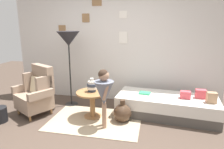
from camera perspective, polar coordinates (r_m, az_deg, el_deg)
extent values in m
plane|color=#4C3D33|center=(3.33, -6.28, -18.19)|extent=(12.00, 12.00, 0.00)
cube|color=silver|center=(4.73, 0.78, 8.24)|extent=(4.80, 0.10, 2.60)
cube|color=olive|center=(5.06, -13.71, 12.09)|extent=(0.17, 0.02, 0.20)
cube|color=slate|center=(5.06, -13.73, 12.09)|extent=(0.13, 0.01, 0.16)
cube|color=olive|center=(4.78, -4.27, 20.02)|extent=(0.22, 0.02, 0.24)
cube|color=beige|center=(4.78, -4.29, 20.02)|extent=(0.17, 0.01, 0.19)
cube|color=white|center=(4.63, 3.16, 10.29)|extent=(0.19, 0.02, 0.26)
cube|color=#5B5B57|center=(4.63, 3.15, 10.29)|extent=(0.15, 0.01, 0.20)
cube|color=olive|center=(4.84, -7.33, 15.40)|extent=(0.17, 0.02, 0.19)
cube|color=slate|center=(4.83, -7.34, 15.40)|extent=(0.13, 0.01, 0.15)
cube|color=white|center=(4.63, 3.14, 16.39)|extent=(0.16, 0.02, 0.15)
cube|color=beige|center=(4.62, 3.13, 16.39)|extent=(0.13, 0.01, 0.12)
cube|color=tan|center=(3.95, -4.63, -12.64)|extent=(1.68, 1.17, 0.01)
cylinder|color=#9E7042|center=(4.59, -24.60, -9.25)|extent=(0.04, 0.04, 0.12)
cylinder|color=#9E7042|center=(4.18, -21.90, -11.24)|extent=(0.04, 0.04, 0.12)
cylinder|color=#9E7042|center=(4.76, -19.64, -7.95)|extent=(0.04, 0.04, 0.12)
cylinder|color=#9E7042|center=(4.37, -16.58, -9.69)|extent=(0.04, 0.04, 0.12)
cube|color=gray|center=(4.39, -20.93, -6.97)|extent=(0.80, 0.78, 0.30)
cube|color=gray|center=(4.37, -18.74, -1.04)|extent=(0.59, 0.42, 0.55)
cube|color=gray|center=(4.56, -21.71, -1.78)|extent=(0.22, 0.31, 0.39)
cube|color=gray|center=(4.11, -18.46, -3.14)|extent=(0.22, 0.31, 0.39)
cube|color=gray|center=(4.60, -23.28, -3.36)|extent=(0.33, 0.48, 0.14)
cube|color=gray|center=(4.03, -19.28, -5.35)|extent=(0.33, 0.48, 0.14)
cube|color=beige|center=(4.34, -20.13, -2.84)|extent=(0.39, 0.32, 0.33)
cube|color=#4C4742|center=(4.25, 14.80, -9.83)|extent=(1.97, 0.99, 0.18)
cube|color=silver|center=(4.17, 14.97, -7.32)|extent=(1.97, 0.99, 0.22)
cube|color=tan|center=(4.05, 26.04, -5.83)|extent=(0.17, 0.13, 0.19)
cube|color=#D64C56|center=(4.22, 23.53, -4.99)|extent=(0.19, 0.13, 0.17)
cube|color=#D64C56|center=(4.10, 19.80, -5.36)|extent=(0.19, 0.13, 0.14)
cylinder|color=#9E7042|center=(4.10, -5.39, -11.51)|extent=(0.34, 0.34, 0.02)
cylinder|color=#9E7042|center=(4.01, -5.47, -8.39)|extent=(0.10, 0.10, 0.46)
cylinder|color=#9E7042|center=(3.92, -5.55, -5.06)|extent=(0.61, 0.61, 0.03)
cylinder|color=#2D384C|center=(3.94, -5.60, -4.35)|extent=(0.15, 0.15, 0.05)
cylinder|color=silver|center=(3.92, -5.61, -3.66)|extent=(0.19, 0.19, 0.05)
cylinder|color=#2D384C|center=(3.91, -5.63, -2.95)|extent=(0.19, 0.19, 0.05)
cylinder|color=silver|center=(3.89, -5.65, -2.24)|extent=(0.15, 0.15, 0.05)
cylinder|color=silver|center=(3.88, -5.67, -1.46)|extent=(0.07, 0.07, 0.06)
cylinder|color=black|center=(4.75, -11.19, -8.06)|extent=(0.28, 0.28, 0.02)
cylinder|color=black|center=(4.53, -11.65, 1.06)|extent=(0.03, 0.03, 1.53)
cone|color=#232328|center=(4.43, -12.08, 9.75)|extent=(0.48, 0.48, 0.30)
cylinder|color=#A37A60|center=(3.59, -2.13, -11.59)|extent=(0.07, 0.07, 0.44)
cylinder|color=#A37A60|center=(3.68, -2.25, -10.92)|extent=(0.07, 0.07, 0.44)
cone|color=slate|center=(3.48, -2.25, -5.26)|extent=(0.34, 0.34, 0.42)
cylinder|color=slate|center=(3.44, -2.28, -3.05)|extent=(0.17, 0.17, 0.16)
cylinder|color=#A37A60|center=(3.35, -1.77, -4.94)|extent=(0.13, 0.09, 0.28)
cylinder|color=#A37A60|center=(3.58, -2.08, -3.71)|extent=(0.13, 0.09, 0.28)
sphere|color=#A37A60|center=(3.39, -2.30, -0.30)|extent=(0.18, 0.18, 0.18)
sphere|color=#38281E|center=(3.39, -2.47, 0.06)|extent=(0.17, 0.17, 0.17)
cube|color=#35A96D|center=(4.18, 9.10, -5.14)|extent=(0.24, 0.20, 0.03)
sphere|color=#473323|center=(3.85, 2.92, -10.66)|extent=(0.34, 0.34, 0.34)
cylinder|color=#473323|center=(3.77, 2.96, -7.79)|extent=(0.09, 0.09, 0.09)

